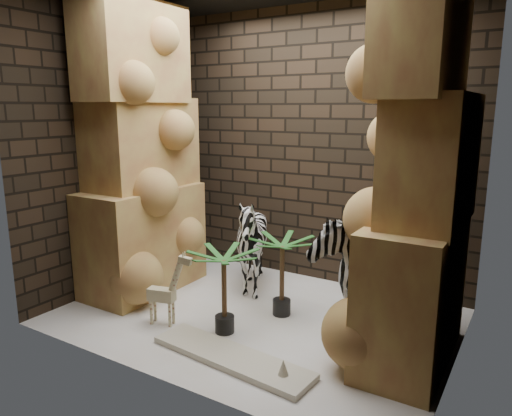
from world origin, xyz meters
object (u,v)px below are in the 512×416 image
Objects in this scene: palm_back at (224,291)px; giraffe_toy at (161,287)px; zebra_right at (348,254)px; surfboard at (231,357)px; palm_front at (282,276)px; zebra_left at (252,249)px.

giraffe_toy is at bearing -163.91° from palm_back.
zebra_right is 1.74× the size of palm_back.
zebra_right is 0.95× the size of surfboard.
giraffe_toy is 1.11m from palm_front.
palm_front is at bearing -16.12° from zebra_left.
zebra_left reaches higher than giraffe_toy.
giraffe_toy is 0.60m from palm_back.
zebra_left reaches higher than surfboard.
giraffe_toy is 0.52× the size of surfboard.
zebra_right is 0.66m from palm_front.
surfboard is at bearing -48.88° from palm_back.
palm_front is (0.83, 0.74, 0.03)m from giraffe_toy.
palm_back is (0.57, 0.17, 0.02)m from giraffe_toy.
palm_front is 0.63m from palm_back.
zebra_right is 1.13m from palm_back.
zebra_left reaches higher than palm_front.
surfboard is at bearing -49.62° from zebra_left.
palm_back is at bearing -157.96° from zebra_right.
palm_back is (-0.84, -0.71, -0.28)m from zebra_right.
surfboard is at bearing -26.54° from giraffe_toy.
surfboard is (0.31, -0.36, -0.35)m from palm_back.
giraffe_toy is 0.93× the size of palm_front.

